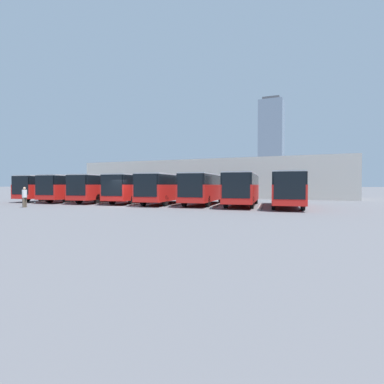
# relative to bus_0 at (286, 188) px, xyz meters

# --- Properties ---
(ground_plane) EXTENTS (600.00, 600.00, 0.00)m
(ground_plane) POSITION_rel_bus_0_xyz_m (14.21, 5.25, -1.75)
(ground_plane) COLOR #5B5B60
(bus_0) EXTENTS (3.96, 11.06, 3.12)m
(bus_0) POSITION_rel_bus_0_xyz_m (0.00, 0.00, 0.00)
(bus_0) COLOR red
(bus_0) RESTS_ON ground_plane
(curb_divider_0) EXTENTS (1.04, 5.91, 0.15)m
(curb_divider_0) POSITION_rel_bus_0_xyz_m (2.03, 1.60, -1.68)
(curb_divider_0) COLOR #9E9E99
(curb_divider_0) RESTS_ON ground_plane
(bus_1) EXTENTS (3.96, 11.06, 3.12)m
(bus_1) POSITION_rel_bus_0_xyz_m (4.06, -0.18, 0.00)
(bus_1) COLOR red
(bus_1) RESTS_ON ground_plane
(curb_divider_1) EXTENTS (1.04, 5.91, 0.15)m
(curb_divider_1) POSITION_rel_bus_0_xyz_m (6.09, 1.42, -1.68)
(curb_divider_1) COLOR #9E9E99
(curb_divider_1) RESTS_ON ground_plane
(bus_2) EXTENTS (3.96, 11.06, 3.12)m
(bus_2) POSITION_rel_bus_0_xyz_m (8.12, -0.45, 0.00)
(bus_2) COLOR red
(bus_2) RESTS_ON ground_plane
(curb_divider_2) EXTENTS (1.04, 5.91, 0.15)m
(curb_divider_2) POSITION_rel_bus_0_xyz_m (10.15, 1.15, -1.68)
(curb_divider_2) COLOR #9E9E99
(curb_divider_2) RESTS_ON ground_plane
(bus_3) EXTENTS (3.96, 11.06, 3.12)m
(bus_3) POSITION_rel_bus_0_xyz_m (12.18, 0.16, 0.00)
(bus_3) COLOR red
(bus_3) RESTS_ON ground_plane
(curb_divider_3) EXTENTS (1.04, 5.91, 0.15)m
(curb_divider_3) POSITION_rel_bus_0_xyz_m (14.21, 1.76, -1.68)
(curb_divider_3) COLOR #9E9E99
(curb_divider_3) RESTS_ON ground_plane
(bus_4) EXTENTS (3.96, 11.06, 3.12)m
(bus_4) POSITION_rel_bus_0_xyz_m (16.24, -0.36, 0.00)
(bus_4) COLOR red
(bus_4) RESTS_ON ground_plane
(curb_divider_4) EXTENTS (1.04, 5.91, 0.15)m
(curb_divider_4) POSITION_rel_bus_0_xyz_m (18.27, 1.24, -1.68)
(curb_divider_4) COLOR #9E9E99
(curb_divider_4) RESTS_ON ground_plane
(bus_5) EXTENTS (3.96, 11.06, 3.12)m
(bus_5) POSITION_rel_bus_0_xyz_m (20.30, 0.03, 0.00)
(bus_5) COLOR red
(bus_5) RESTS_ON ground_plane
(curb_divider_5) EXTENTS (1.04, 5.91, 0.15)m
(curb_divider_5) POSITION_rel_bus_0_xyz_m (22.33, 1.63, -1.68)
(curb_divider_5) COLOR #9E9E99
(curb_divider_5) RESTS_ON ground_plane
(bus_6) EXTENTS (3.96, 11.06, 3.12)m
(bus_6) POSITION_rel_bus_0_xyz_m (24.36, 0.23, 0.00)
(bus_6) COLOR red
(bus_6) RESTS_ON ground_plane
(curb_divider_6) EXTENTS (1.04, 5.91, 0.15)m
(curb_divider_6) POSITION_rel_bus_0_xyz_m (26.39, 1.83, -1.68)
(curb_divider_6) COLOR #9E9E99
(curb_divider_6) RESTS_ON ground_plane
(bus_7) EXTENTS (3.96, 11.06, 3.12)m
(bus_7) POSITION_rel_bus_0_xyz_m (28.41, -0.08, 0.00)
(bus_7) COLOR red
(bus_7) RESTS_ON ground_plane
(pedestrian) EXTENTS (0.44, 0.44, 1.82)m
(pedestrian) POSITION_rel_bus_0_xyz_m (21.55, 9.46, -0.77)
(pedestrian) COLOR brown
(pedestrian) RESTS_ON ground_plane
(station_building) EXTENTS (43.66, 13.02, 5.98)m
(station_building) POSITION_rel_bus_0_xyz_m (14.21, -19.33, 1.27)
(station_building) COLOR beige
(station_building) RESTS_ON ground_plane
(office_tower) EXTENTS (18.14, 18.14, 69.88)m
(office_tower) POSITION_rel_bus_0_xyz_m (31.78, -213.12, 32.59)
(office_tower) COLOR #7F8EA3
(office_tower) RESTS_ON ground_plane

